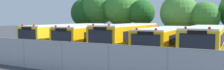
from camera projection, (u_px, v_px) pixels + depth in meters
name	position (u px, v px, depth m)	size (l,w,h in m)	color
ground_plane	(128.00, 53.00, 22.30)	(160.00, 160.00, 0.00)	#38383D
school_bus_0	(68.00, 35.00, 25.20)	(2.60, 11.44, 2.69)	yellow
school_bus_1	(96.00, 37.00, 23.56)	(2.56, 10.44, 2.64)	#EAA80C
school_bus_2	(128.00, 37.00, 22.15)	(2.63, 10.49, 2.79)	#EAA80C
school_bus_3	(165.00, 40.00, 20.60)	(2.60, 9.90, 2.54)	#EAA80C
school_bus_4	(205.00, 41.00, 18.82)	(2.74, 9.95, 2.69)	yellow
tree_0	(85.00, 13.00, 36.37)	(4.40, 4.40, 6.21)	#4C3823
tree_1	(99.00, 7.00, 35.50)	(5.02, 5.02, 7.28)	#4C3823
tree_2	(122.00, 9.00, 32.91)	(4.75, 4.75, 6.85)	#4C3823
tree_3	(142.00, 13.00, 31.18)	(3.39, 3.39, 5.61)	#4C3823
tree_4	(180.00, 13.00, 28.43)	(4.42, 4.42, 6.03)	#4C3823
tree_5	(205.00, 17.00, 27.07)	(3.45, 3.45, 5.08)	#4C3823
chainlink_fence	(62.00, 56.00, 14.22)	(18.85, 0.07, 1.85)	#9EA0A3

